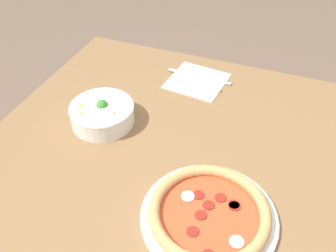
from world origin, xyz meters
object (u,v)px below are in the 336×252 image
pizza (209,214)px  bowl (102,113)px  fork (195,84)px  knife (202,77)px

pizza → bowl: 0.43m
pizza → bowl: bowl is taller
pizza → bowl: bearing=60.9°
fork → knife: same height
bowl → fork: (0.27, -0.19, -0.03)m
bowl → fork: 0.33m
knife → fork: bearing=83.8°
fork → knife: 0.05m
bowl → knife: bowl is taller
pizza → fork: size_ratio=1.71×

